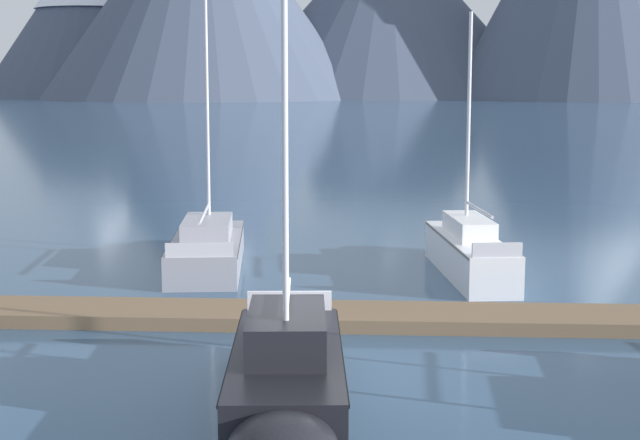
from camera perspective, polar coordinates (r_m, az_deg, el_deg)
ground_plane at (r=17.53m, az=0.14°, el=-9.43°), size 700.00×700.00×0.00m
mountain_west_summit at (r=262.88m, az=-13.25°, el=12.23°), size 59.64×59.64×43.72m
mountain_shoulder_ridge at (r=248.71m, az=3.97°, el=12.67°), size 82.18×82.18×44.49m
dock at (r=21.34m, az=0.04°, el=-5.74°), size 27.78×3.80×0.30m
sailboat_mid_dock_port at (r=27.82m, az=-6.65°, el=-1.50°), size 2.20×7.19×9.09m
sailboat_mid_dock_starboard at (r=15.41m, az=-2.00°, el=-9.46°), size 1.86×6.60×6.67m
sailboat_far_berth at (r=26.85m, az=8.69°, el=-1.72°), size 1.75×6.92×7.11m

